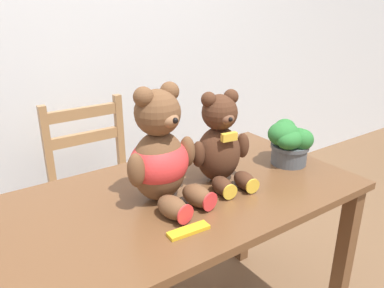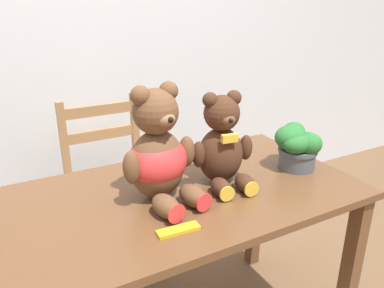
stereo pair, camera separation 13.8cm
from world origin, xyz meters
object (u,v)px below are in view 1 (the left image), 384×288
Objects in this scene: teddy_bear_left at (161,156)px; chocolate_bar at (189,231)px; teddy_bear_right at (220,144)px; potted_plant at (290,141)px; wooden_chair_behind at (99,190)px.

chocolate_bar is (-0.04, -0.23, -0.16)m from teddy_bear_left.
teddy_bear_left is at bearing 7.10° from teddy_bear_right.
teddy_bear_right is 1.80× the size of potted_plant.
wooden_chair_behind is 0.89m from teddy_bear_left.
teddy_bear_right is (0.23, -0.75, 0.46)m from wooden_chair_behind.
potted_plant is at bearing -179.15° from teddy_bear_right.
teddy_bear_left reaches higher than teddy_bear_right.
teddy_bear_left is 0.62m from potted_plant.
chocolate_bar is at bearing 70.35° from teddy_bear_left.
teddy_bear_left is 0.26m from teddy_bear_right.
wooden_chair_behind is 0.91m from teddy_bear_right.
teddy_bear_left is (-0.03, -0.75, 0.47)m from wooden_chair_behind.
wooden_chair_behind is 2.28× the size of teddy_bear_left.
teddy_bear_right is at bearing 169.65° from teddy_bear_left.
chocolate_bar is (-0.66, -0.18, -0.10)m from potted_plant.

